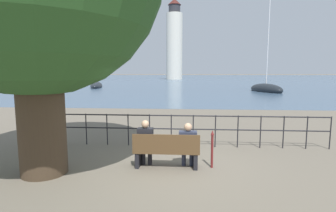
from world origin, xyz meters
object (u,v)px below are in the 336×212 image
seated_person_left (146,141)px  closed_umbrella (212,147)px  harbor_lighthouse (174,42)px  park_bench (166,152)px  sailboat_1 (96,86)px  seated_person_right (188,143)px  sailboat_2 (266,89)px

seated_person_left → closed_umbrella: 1.70m
harbor_lighthouse → park_bench: bearing=-87.3°
sailboat_1 → seated_person_left: bearing=-84.4°
sailboat_1 → seated_person_right: bearing=-83.0°
sailboat_1 → harbor_lighthouse: (10.43, 53.98, 13.10)m
seated_person_right → closed_umbrella: size_ratio=1.19×
closed_umbrella → sailboat_2: bearing=71.4°
seated_person_right → closed_umbrella: bearing=2.1°
sailboat_1 → sailboat_2: bearing=-34.0°
closed_umbrella → harbor_lighthouse: harbor_lighthouse is taller
park_bench → seated_person_left: seated_person_left is taller
seated_person_left → seated_person_right: size_ratio=1.05×
sailboat_1 → sailboat_2: sailboat_2 is taller
park_bench → seated_person_left: bearing=171.8°
seated_person_right → harbor_lighthouse: (-4.85, 90.58, 12.74)m
seated_person_left → harbor_lighthouse: bearing=92.4°
sailboat_2 → sailboat_1: bearing=147.6°
park_bench → seated_person_right: (0.54, 0.08, 0.21)m
seated_person_left → seated_person_right: (1.08, 0.00, -0.02)m
park_bench → seated_person_left: 0.59m
sailboat_2 → harbor_lighthouse: (-14.97, 62.39, 13.02)m
seated_person_left → closed_umbrella: bearing=0.8°
closed_umbrella → sailboat_2: (9.50, 28.17, -0.18)m
seated_person_left → seated_person_right: 1.08m
sailboat_1 → sailboat_2: (25.40, -8.41, 0.08)m
park_bench → sailboat_2: bearing=69.3°
park_bench → harbor_lighthouse: bearing=92.7°
closed_umbrella → sailboat_1: 39.88m
seated_person_left → sailboat_1: 39.26m
sailboat_1 → harbor_lighthouse: bearing=63.4°
harbor_lighthouse → closed_umbrella: bearing=-86.5°
seated_person_left → sailboat_2: (11.20, 28.19, -0.31)m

